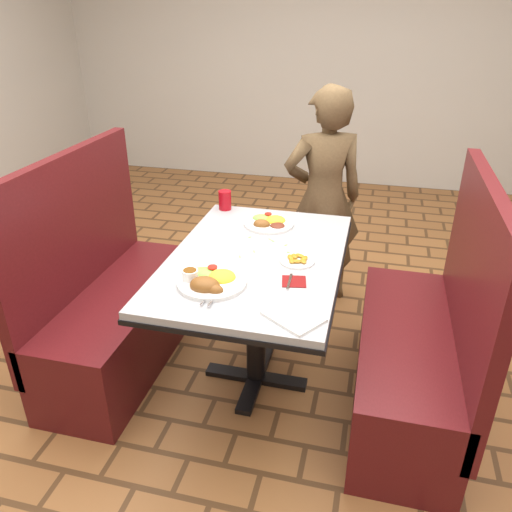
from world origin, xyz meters
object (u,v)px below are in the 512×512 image
(dining_table, at_px, (256,274))
(far_dinner_plate, at_px, (269,220))
(diner_person, at_px, (323,199))
(booth_bench_right, at_px, (418,353))
(booth_bench_left, at_px, (115,309))
(near_dinner_plate, at_px, (210,278))
(plantain_plate, at_px, (297,260))
(red_tumbler, at_px, (225,200))

(dining_table, height_order, far_dinner_plate, far_dinner_plate)
(diner_person, bearing_deg, booth_bench_right, 100.24)
(booth_bench_left, relative_size, far_dinner_plate, 4.49)
(booth_bench_right, distance_m, near_dinner_plate, 1.07)
(near_dinner_plate, bearing_deg, booth_bench_left, 155.49)
(dining_table, bearing_deg, booth_bench_left, 180.00)
(dining_table, bearing_deg, plantain_plate, -3.87)
(near_dinner_plate, distance_m, plantain_plate, 0.44)
(dining_table, height_order, diner_person, diner_person)
(dining_table, distance_m, diner_person, 0.99)
(booth_bench_right, xyz_separation_m, red_tumbler, (-1.12, 0.54, 0.48))
(plantain_plate, distance_m, red_tumbler, 0.76)
(far_dinner_plate, bearing_deg, booth_bench_right, -24.97)
(booth_bench_right, relative_size, plantain_plate, 7.49)
(dining_table, height_order, booth_bench_left, booth_bench_left)
(diner_person, distance_m, red_tumbler, 0.68)
(dining_table, height_order, near_dinner_plate, near_dinner_plate)
(near_dinner_plate, bearing_deg, booth_bench_right, 18.45)
(booth_bench_right, bearing_deg, booth_bench_left, 180.00)
(dining_table, xyz_separation_m, far_dinner_plate, (-0.02, 0.38, 0.12))
(far_dinner_plate, bearing_deg, near_dinner_plate, -98.41)
(diner_person, relative_size, red_tumbler, 12.82)
(diner_person, xyz_separation_m, plantain_plate, (0.00, -0.98, 0.05))
(booth_bench_left, relative_size, red_tumbler, 10.89)
(plantain_plate, xyz_separation_m, red_tumbler, (-0.52, 0.56, 0.05))
(booth_bench_left, height_order, plantain_plate, booth_bench_left)
(booth_bench_left, height_order, diner_person, diner_person)
(dining_table, relative_size, red_tumbler, 10.99)
(far_dinner_plate, distance_m, red_tumbler, 0.34)
(booth_bench_right, bearing_deg, far_dinner_plate, 155.03)
(near_dinner_plate, distance_m, red_tumbler, 0.88)
(near_dinner_plate, height_order, far_dinner_plate, near_dinner_plate)
(near_dinner_plate, height_order, red_tumbler, red_tumbler)
(near_dinner_plate, bearing_deg, far_dinner_plate, 81.59)
(dining_table, distance_m, near_dinner_plate, 0.36)
(booth_bench_left, xyz_separation_m, booth_bench_right, (1.60, 0.00, 0.00))
(dining_table, xyz_separation_m, red_tumbler, (-0.32, 0.54, 0.15))
(dining_table, xyz_separation_m, plantain_plate, (0.20, -0.01, 0.11))
(far_dinner_plate, bearing_deg, diner_person, 69.43)
(booth_bench_right, xyz_separation_m, diner_person, (-0.60, 0.97, 0.38))
(red_tumbler, bearing_deg, near_dinner_plate, -76.96)
(booth_bench_right, bearing_deg, diner_person, 121.69)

